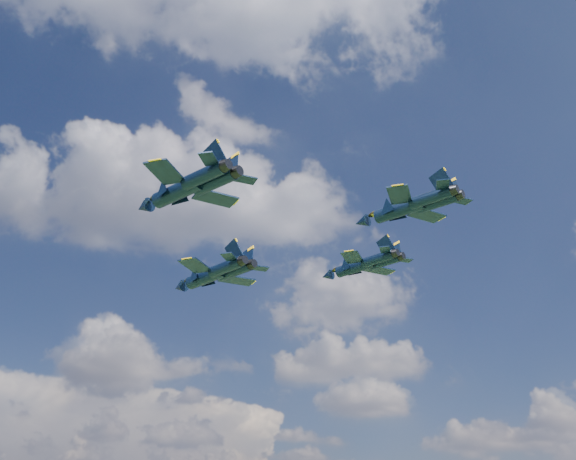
% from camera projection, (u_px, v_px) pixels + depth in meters
% --- Properties ---
extents(jet_lead, '(15.62, 15.97, 4.30)m').
position_uv_depth(jet_lead, '(204.00, 277.00, 96.96)').
color(jet_lead, black).
extents(jet_left, '(15.42, 14.59, 4.09)m').
position_uv_depth(jet_left, '(175.00, 192.00, 74.43)').
color(jet_left, black).
extents(jet_right, '(13.61, 13.51, 3.69)m').
position_uv_depth(jet_right, '(353.00, 267.00, 98.08)').
color(jet_right, black).
extents(jet_slot, '(13.50, 12.58, 3.55)m').
position_uv_depth(jet_slot, '(396.00, 210.00, 77.15)').
color(jet_slot, black).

